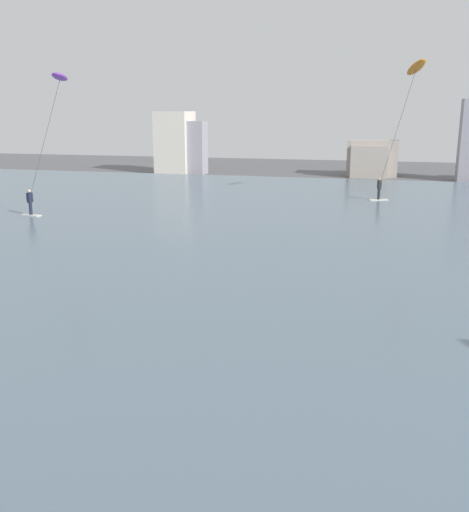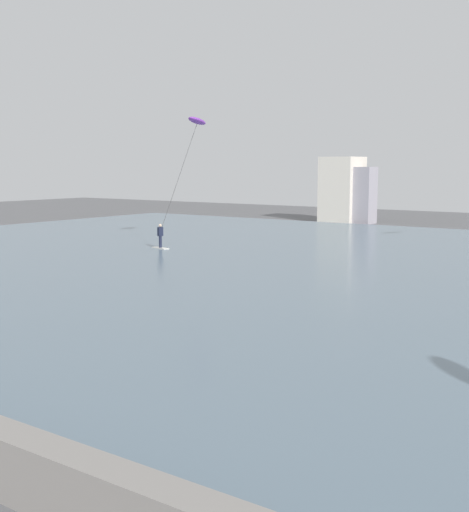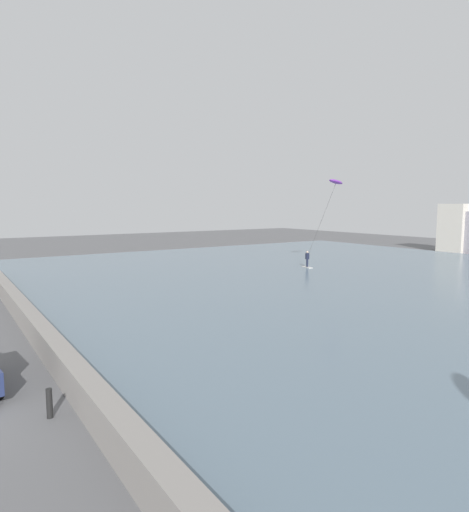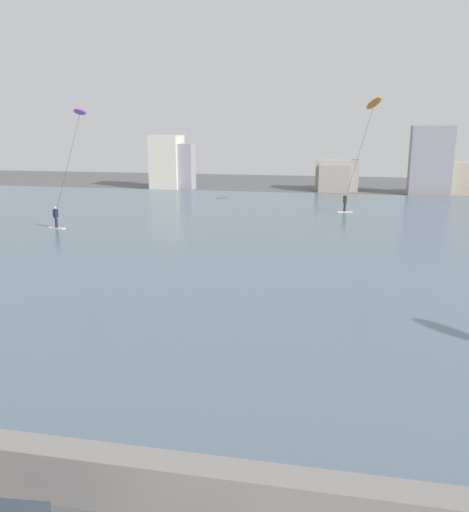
{
  "view_description": "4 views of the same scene",
  "coord_description": "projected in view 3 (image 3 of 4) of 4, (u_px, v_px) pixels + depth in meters",
  "views": [
    {
      "loc": [
        3.64,
        -0.13,
        6.48
      ],
      "look_at": [
        -0.61,
        16.19,
        2.22
      ],
      "focal_mm": 40.27,
      "sensor_mm": 36.0,
      "label": 1
    },
    {
      "loc": [
        12.56,
        -2.44,
        5.59
      ],
      "look_at": [
        -1.2,
        16.65,
        2.46
      ],
      "focal_mm": 47.52,
      "sensor_mm": 36.0,
      "label": 2
    },
    {
      "loc": [
        14.68,
        0.81,
        6.3
      ],
      "look_at": [
        -0.15,
        10.69,
        4.25
      ],
      "focal_mm": 31.08,
      "sensor_mm": 36.0,
      "label": 3
    },
    {
      "loc": [
        3.06,
        -4.49,
        7.52
      ],
      "look_at": [
        -1.4,
        17.43,
        2.06
      ],
      "focal_mm": 37.28,
      "sensor_mm": 36.0,
      "label": 4
    }
  ],
  "objects": [
    {
      "name": "bollard_post",
      "position": [
        49.0,
        403.0,
        13.13
      ],
      "size": [
        0.18,
        0.18,
        0.91
      ],
      "primitive_type": "cylinder",
      "color": "black",
      "rests_on": "ground"
    },
    {
      "name": "seawall_barrier",
      "position": [
        76.0,
        379.0,
        14.69
      ],
      "size": [
        60.0,
        0.7,
        1.13
      ],
      "primitive_type": "cube",
      "color": "gray",
      "rests_on": "ground"
    },
    {
      "name": "kitesurfer_purple",
      "position": [
        332.0,
        192.0,
        43.77
      ],
      "size": [
        2.84,
        4.29,
        8.84
      ],
      "color": "silver",
      "rests_on": "water_bay"
    }
  ]
}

